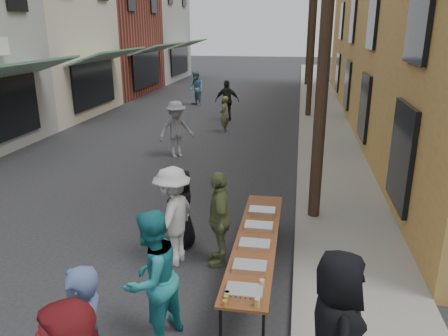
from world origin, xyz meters
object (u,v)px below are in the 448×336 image
(guest_front_a, at_px, (181,209))
(utility_pole_near, at_px, (327,11))
(catering_tray_sausage, at_px, (244,292))
(utility_pole_mid, at_px, (314,20))
(serving_table, at_px, (256,241))
(guest_front_c, at_px, (151,278))
(server, at_px, (335,335))
(utility_pole_far, at_px, (310,22))

(guest_front_a, bearing_deg, utility_pole_near, 135.81)
(utility_pole_near, relative_size, catering_tray_sausage, 18.00)
(utility_pole_near, distance_m, utility_pole_mid, 12.00)
(utility_pole_mid, bearing_deg, guest_front_a, -100.81)
(serving_table, distance_m, guest_front_c, 2.22)
(guest_front_a, relative_size, server, 0.82)
(catering_tray_sausage, bearing_deg, server, -43.43)
(utility_pole_far, bearing_deg, serving_table, -92.27)
(utility_pole_mid, relative_size, catering_tray_sausage, 18.00)
(guest_front_c, bearing_deg, guest_front_a, -149.72)
(utility_pole_far, bearing_deg, catering_tray_sausage, -92.13)
(utility_pole_far, bearing_deg, utility_pole_near, -90.00)
(guest_front_a, height_order, guest_front_c, guest_front_c)
(utility_pole_near, xyz_separation_m, utility_pole_far, (0.00, 24.00, 0.00))
(catering_tray_sausage, relative_size, guest_front_c, 0.26)
(utility_pole_mid, xyz_separation_m, utility_pole_far, (0.00, 12.00, 0.00))
(utility_pole_mid, bearing_deg, guest_front_c, -97.94)
(serving_table, xyz_separation_m, catering_tray_sausage, (-0.00, -1.65, 0.08))
(utility_pole_far, height_order, guest_front_a, utility_pole_far)
(utility_pole_mid, bearing_deg, utility_pole_near, -90.00)
(utility_pole_far, xyz_separation_m, catering_tray_sausage, (-1.05, -28.31, -3.71))
(utility_pole_near, height_order, server, utility_pole_near)
(utility_pole_near, relative_size, guest_front_a, 5.62)
(utility_pole_far, distance_m, serving_table, 26.95)
(utility_pole_mid, xyz_separation_m, serving_table, (-1.05, -14.66, -3.79))
(server, bearing_deg, utility_pole_mid, -6.20)
(utility_pole_near, bearing_deg, server, -89.47)
(utility_pole_mid, relative_size, utility_pole_far, 1.00)
(guest_front_a, bearing_deg, server, 48.70)
(utility_pole_near, relative_size, server, 4.62)
(guest_front_a, bearing_deg, utility_pole_mid, -178.65)
(utility_pole_near, height_order, serving_table, utility_pole_near)
(utility_pole_far, height_order, guest_front_c, utility_pole_far)
(serving_table, height_order, guest_front_a, guest_front_a)
(catering_tray_sausage, height_order, guest_front_c, guest_front_c)
(utility_pole_near, bearing_deg, guest_front_a, -146.35)
(server, bearing_deg, utility_pole_far, -6.27)
(utility_pole_far, xyz_separation_m, guest_front_c, (-2.30, -28.49, -3.53))
(guest_front_a, relative_size, guest_front_c, 0.82)
(utility_pole_near, height_order, guest_front_a, utility_pole_near)
(utility_pole_near, bearing_deg, utility_pole_far, 90.00)
(guest_front_a, height_order, server, server)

